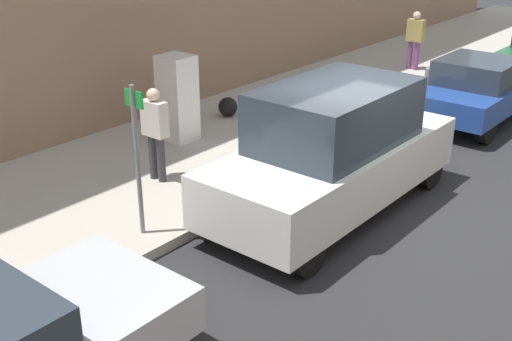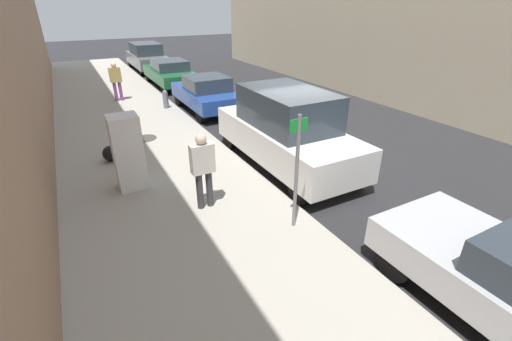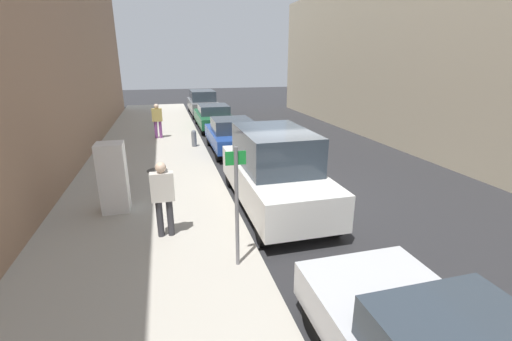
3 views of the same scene
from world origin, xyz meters
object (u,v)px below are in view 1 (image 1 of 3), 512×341
(trash_bag, at_px, (228,107))
(parked_van_white, at_px, (334,151))
(street_sign_post, at_px, (137,153))
(pedestrian_standing_near, at_px, (415,36))
(parked_hatchback_blue, at_px, (478,89))
(discarded_refrigerator, at_px, (178,98))
(fire_hydrant, at_px, (429,80))
(pedestrian_walking_far, at_px, (155,128))

(trash_bag, bearing_deg, parked_van_white, -27.55)
(street_sign_post, distance_m, pedestrian_standing_near, 11.72)
(trash_bag, xyz_separation_m, parked_hatchback_blue, (4.29, 3.78, 0.37))
(discarded_refrigerator, height_order, street_sign_post, street_sign_post)
(street_sign_post, xyz_separation_m, fire_hydrant, (0.04, 9.44, -0.90))
(pedestrian_standing_near, relative_size, parked_hatchback_blue, 0.42)
(trash_bag, relative_size, pedestrian_walking_far, 0.26)
(parked_van_white, distance_m, parked_hatchback_blue, 6.03)
(discarded_refrigerator, bearing_deg, pedestrian_standing_near, 83.34)
(fire_hydrant, bearing_deg, discarded_refrigerator, -111.80)
(parked_hatchback_blue, bearing_deg, parked_van_white, -90.00)
(pedestrian_standing_near, height_order, parked_hatchback_blue, pedestrian_standing_near)
(street_sign_post, relative_size, fire_hydrant, 3.07)
(fire_hydrant, bearing_deg, pedestrian_standing_near, 125.05)
(discarded_refrigerator, xyz_separation_m, parked_van_white, (4.04, -0.46, 0.00))
(trash_bag, bearing_deg, pedestrian_standing_near, 79.52)
(parked_hatchback_blue, bearing_deg, discarded_refrigerator, -125.99)
(fire_hydrant, distance_m, trash_bag, 5.28)
(parked_van_white, bearing_deg, street_sign_post, -120.06)
(parked_van_white, relative_size, parked_hatchback_blue, 1.24)
(parked_van_white, bearing_deg, fire_hydrant, 102.81)
(street_sign_post, relative_size, parked_van_white, 0.46)
(street_sign_post, height_order, parked_hatchback_blue, street_sign_post)
(trash_bag, xyz_separation_m, pedestrian_standing_near, (1.23, 6.67, 0.73))
(pedestrian_walking_far, bearing_deg, pedestrian_standing_near, -47.49)
(fire_hydrant, xyz_separation_m, trash_bag, (-2.76, -4.50, -0.16))
(parked_van_white, bearing_deg, discarded_refrigerator, 173.57)
(pedestrian_walking_far, relative_size, parked_hatchback_blue, 0.42)
(discarded_refrigerator, bearing_deg, trash_bag, 97.91)
(fire_hydrant, bearing_deg, pedestrian_walking_far, -99.40)
(fire_hydrant, bearing_deg, trash_bag, -121.53)
(parked_van_white, bearing_deg, pedestrian_walking_far, -156.69)
(street_sign_post, bearing_deg, parked_hatchback_blue, 79.82)
(fire_hydrant, bearing_deg, parked_van_white, -77.19)
(pedestrian_standing_near, bearing_deg, street_sign_post, 156.58)
(pedestrian_walking_far, bearing_deg, parked_hatchback_blue, -70.11)
(discarded_refrigerator, xyz_separation_m, trash_bag, (-0.25, 1.78, -0.66))
(discarded_refrigerator, xyz_separation_m, pedestrian_standing_near, (0.99, 8.45, 0.08))
(street_sign_post, distance_m, fire_hydrant, 9.49)
(fire_hydrant, height_order, trash_bag, fire_hydrant)
(pedestrian_walking_far, height_order, pedestrian_standing_near, pedestrian_walking_far)
(street_sign_post, xyz_separation_m, trash_bag, (-2.72, 4.95, -1.06))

